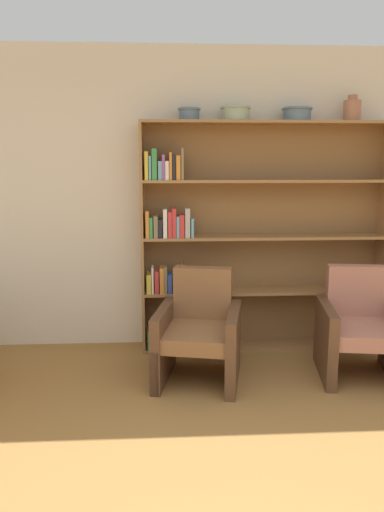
# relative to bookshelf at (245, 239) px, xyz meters

# --- Properties ---
(wall_back) EXTENTS (12.00, 0.06, 2.75)m
(wall_back) POSITION_rel_bookshelf_xyz_m (-0.25, 0.16, 0.35)
(wall_back) COLOR beige
(wall_back) RESTS_ON ground
(bookshelf) EXTENTS (2.26, 0.30, 2.08)m
(bookshelf) POSITION_rel_bookshelf_xyz_m (0.00, 0.00, 0.00)
(bookshelf) COLOR olive
(bookshelf) RESTS_ON ground
(bowl_slate) EXTENTS (0.20, 0.20, 0.11)m
(bowl_slate) POSITION_rel_bookshelf_xyz_m (-0.52, -0.03, 1.12)
(bowl_slate) COLOR slate
(bowl_slate) RESTS_ON bookshelf
(bowl_terracotta) EXTENTS (0.27, 0.27, 0.12)m
(bowl_terracotta) POSITION_rel_bookshelf_xyz_m (-0.11, -0.03, 1.12)
(bowl_terracotta) COLOR gray
(bowl_terracotta) RESTS_ON bookshelf
(bowl_olive) EXTENTS (0.27, 0.27, 0.12)m
(bowl_olive) POSITION_rel_bookshelf_xyz_m (0.43, -0.03, 1.12)
(bowl_olive) COLOR slate
(bowl_olive) RESTS_ON bookshelf
(vase_tall) EXTENTS (0.15, 0.15, 0.23)m
(vase_tall) POSITION_rel_bookshelf_xyz_m (0.92, -0.03, 1.15)
(vase_tall) COLOR #A36647
(vase_tall) RESTS_ON bookshelf
(armchair_leather) EXTENTS (0.76, 0.80, 0.87)m
(armchair_leather) POSITION_rel_bookshelf_xyz_m (-0.48, -0.70, -0.65)
(armchair_leather) COLOR brown
(armchair_leather) RESTS_ON ground
(armchair_cushioned) EXTENTS (0.73, 0.77, 0.87)m
(armchair_cushioned) POSITION_rel_bookshelf_xyz_m (0.84, -0.70, -0.65)
(armchair_cushioned) COLOR brown
(armchair_cushioned) RESTS_ON ground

